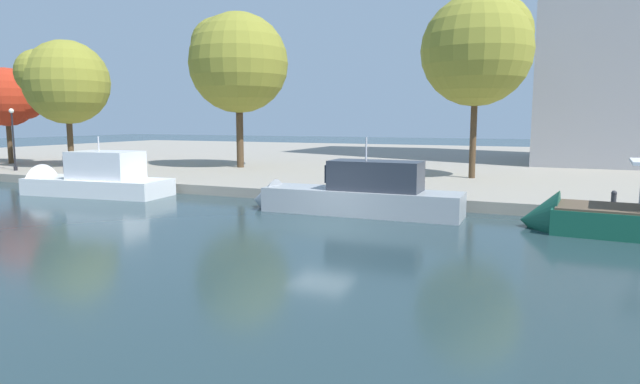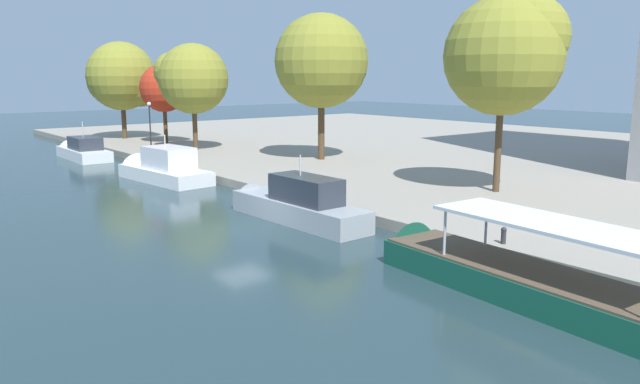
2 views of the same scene
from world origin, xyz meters
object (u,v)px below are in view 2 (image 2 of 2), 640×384
at_px(motor_yacht_0, 82,153).
at_px(lamp_post, 150,124).
at_px(tree_2, 321,60).
at_px(motor_yacht_1, 160,171).
at_px(tree_4, 122,79).
at_px(tree_5, 167,89).
at_px(tour_boat_3, 524,286).
at_px(tree_1, 190,78).
at_px(motor_yacht_2, 293,207).
at_px(tree_3, 506,52).
at_px(mooring_bollard_0, 504,235).

xyz_separation_m(motor_yacht_0, lamp_post, (3.65, 5.13, 2.59)).
height_order(lamp_post, tree_2, tree_2).
distance_m(motor_yacht_1, tree_4, 27.27).
height_order(motor_yacht_0, tree_5, tree_5).
bearing_deg(tour_boat_3, motor_yacht_1, 2.98).
relative_size(tree_1, tree_5, 1.21).
bearing_deg(tree_5, tour_boat_3, -11.43).
bearing_deg(motor_yacht_2, tour_boat_3, 176.42).
distance_m(motor_yacht_0, tree_2, 23.82).
bearing_deg(tour_boat_3, motor_yacht_0, 4.01).
xyz_separation_m(lamp_post, tree_5, (-6.06, 4.64, 3.00)).
relative_size(tour_boat_3, tree_2, 1.23).
distance_m(lamp_post, tree_5, 8.20).
relative_size(motor_yacht_1, tree_2, 0.81).
relative_size(tour_boat_3, tree_3, 1.27).
distance_m(tree_2, tree_4, 27.75).
height_order(lamp_post, tree_3, tree_3).
relative_size(tree_2, tree_3, 1.03).
bearing_deg(tree_1, motor_yacht_2, -16.81).
relative_size(motor_yacht_1, lamp_post, 2.11).
distance_m(motor_yacht_0, tree_3, 38.71).
xyz_separation_m(tour_boat_3, tree_4, (-55.54, 7.94, 6.70)).
bearing_deg(mooring_bollard_0, lamp_post, 177.65).
bearing_deg(mooring_bollard_0, tree_4, 175.16).
relative_size(tour_boat_3, lamp_post, 3.23).
distance_m(mooring_bollard_0, tree_4, 52.81).
height_order(motor_yacht_1, motor_yacht_2, motor_yacht_2).
distance_m(tour_boat_3, tree_3, 18.86).
relative_size(mooring_bollard_0, lamp_post, 0.16).
relative_size(motor_yacht_2, tree_3, 0.88).
relative_size(tree_4, tree_5, 1.31).
xyz_separation_m(tree_2, tree_5, (-19.62, -4.49, -2.64)).
distance_m(motor_yacht_1, tour_boat_3, 30.10).
bearing_deg(lamp_post, tree_2, 33.93).
distance_m(motor_yacht_2, tree_4, 42.54).
bearing_deg(tree_3, lamp_post, -165.49).
distance_m(motor_yacht_2, tree_3, 15.51).
bearing_deg(motor_yacht_0, tree_4, -38.37).
xyz_separation_m(tree_1, tree_4, (-14.58, -0.79, -0.07)).
height_order(tour_boat_3, lamp_post, lamp_post).
bearing_deg(motor_yacht_0, lamp_post, -124.61).
bearing_deg(motor_yacht_2, lamp_post, -10.14).
relative_size(tour_boat_3, mooring_bollard_0, 20.34).
bearing_deg(mooring_bollard_0, motor_yacht_2, -165.08).
relative_size(motor_yacht_2, tree_5, 1.25).
distance_m(mooring_bollard_0, lamp_post, 38.93).
xyz_separation_m(motor_yacht_0, tree_5, (-2.41, 9.77, 5.60)).
xyz_separation_m(motor_yacht_1, tree_5, (-18.09, 9.22, 5.41)).
xyz_separation_m(lamp_post, tree_4, (-13.42, 2.83, 4.03)).
bearing_deg(motor_yacht_1, tree_3, -152.62).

